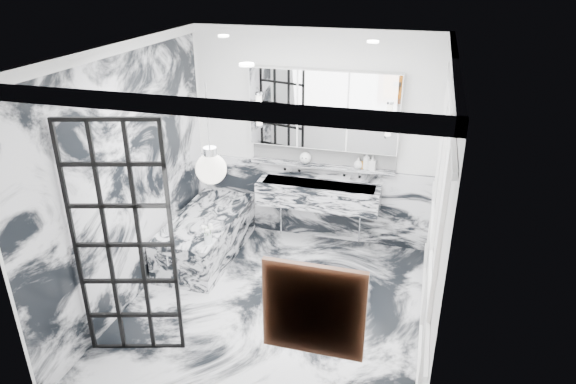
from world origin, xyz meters
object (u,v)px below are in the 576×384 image
(crittall_door, at_px, (124,245))
(trough_sink, at_px, (318,195))
(mirror_cabinet, at_px, (323,110))
(bathtub, at_px, (206,236))

(crittall_door, relative_size, trough_sink, 1.47)
(trough_sink, relative_size, mirror_cabinet, 0.84)
(trough_sink, distance_m, mirror_cabinet, 1.10)
(mirror_cabinet, bearing_deg, bathtub, -147.94)
(bathtub, bearing_deg, trough_sink, 26.48)
(trough_sink, xyz_separation_m, bathtub, (-1.33, -0.66, -0.45))
(crittall_door, relative_size, mirror_cabinet, 1.24)
(crittall_door, bearing_deg, trough_sink, 47.03)
(mirror_cabinet, distance_m, bathtub, 2.20)
(trough_sink, distance_m, bathtub, 1.55)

